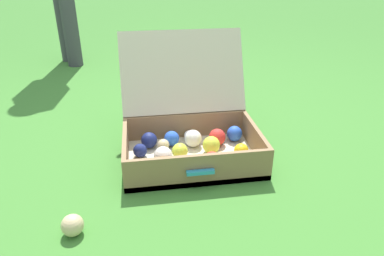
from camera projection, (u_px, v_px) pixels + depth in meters
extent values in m
plane|color=#3D7A2D|center=(201.00, 156.00, 1.63)|extent=(16.00, 16.00, 0.00)
cube|color=beige|center=(192.00, 158.00, 1.59)|extent=(0.60, 0.40, 0.03)
cube|color=olive|center=(126.00, 152.00, 1.53)|extent=(0.02, 0.40, 0.14)
cube|color=olive|center=(255.00, 142.00, 1.61)|extent=(0.02, 0.40, 0.14)
cube|color=olive|center=(199.00, 171.00, 1.40)|extent=(0.56, 0.02, 0.14)
cube|color=olive|center=(186.00, 128.00, 1.74)|extent=(0.56, 0.02, 0.14)
cube|color=beige|center=(183.00, 72.00, 1.71)|extent=(0.60, 0.20, 0.37)
cube|color=teal|center=(200.00, 172.00, 1.38)|extent=(0.11, 0.02, 0.02)
sphere|color=white|center=(189.00, 135.00, 1.72)|extent=(0.05, 0.05, 0.05)
sphere|color=red|center=(217.00, 137.00, 1.67)|extent=(0.08, 0.08, 0.08)
sphere|color=#CCDB38|center=(211.00, 145.00, 1.60)|extent=(0.08, 0.08, 0.08)
sphere|color=blue|center=(234.00, 134.00, 1.70)|extent=(0.07, 0.07, 0.07)
sphere|color=navy|center=(140.00, 151.00, 1.57)|extent=(0.06, 0.06, 0.06)
sphere|color=#D1B784|center=(163.00, 145.00, 1.62)|extent=(0.06, 0.06, 0.06)
sphere|color=blue|center=(172.00, 138.00, 1.66)|extent=(0.07, 0.07, 0.07)
sphere|color=white|center=(193.00, 138.00, 1.65)|extent=(0.08, 0.08, 0.08)
sphere|color=navy|center=(149.00, 140.00, 1.64)|extent=(0.07, 0.07, 0.07)
sphere|color=orange|center=(162.00, 166.00, 1.46)|extent=(0.06, 0.06, 0.06)
sphere|color=#CCDB38|center=(180.00, 151.00, 1.56)|extent=(0.07, 0.07, 0.07)
sphere|color=yellow|center=(241.00, 151.00, 1.57)|extent=(0.07, 0.07, 0.07)
sphere|color=red|center=(212.00, 160.00, 1.48)|extent=(0.08, 0.08, 0.08)
sphere|color=white|center=(163.00, 156.00, 1.51)|extent=(0.08, 0.08, 0.08)
sphere|color=#D1B784|center=(72.00, 225.00, 1.17)|extent=(0.07, 0.07, 0.07)
cylinder|color=#3D3D42|center=(61.00, 4.00, 2.87)|extent=(0.12, 0.12, 0.94)
cylinder|color=#3D3D42|center=(67.00, 6.00, 2.74)|extent=(0.12, 0.12, 0.94)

